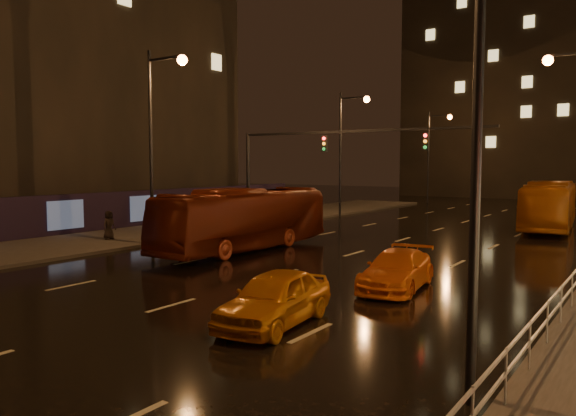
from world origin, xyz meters
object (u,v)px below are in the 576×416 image
at_px(bus_curb, 550,205).
at_px(pedestrian_c, 109,225).
at_px(bus_red, 245,219).
at_px(taxi_near, 275,298).
at_px(taxi_far, 397,270).

height_order(bus_curb, pedestrian_c, bus_curb).
relative_size(bus_red, taxi_near, 2.59).
height_order(bus_curb, taxi_near, bus_curb).
relative_size(bus_curb, pedestrian_c, 7.20).
bearing_deg(taxi_far, bus_red, 150.71).
bearing_deg(bus_curb, taxi_near, -99.65).
bearing_deg(taxi_near, taxi_far, 74.19).
height_order(taxi_near, taxi_far, taxi_near).
bearing_deg(pedestrian_c, bus_curb, -45.39).
distance_m(taxi_near, taxi_far, 6.01).
relative_size(bus_curb, taxi_far, 2.53).
xyz_separation_m(taxi_far, pedestrian_c, (-17.76, 1.93, 0.29)).
relative_size(taxi_near, pedestrian_c, 2.71).
bearing_deg(pedestrian_c, taxi_far, -98.30).
bearing_deg(pedestrian_c, taxi_near, -117.15).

